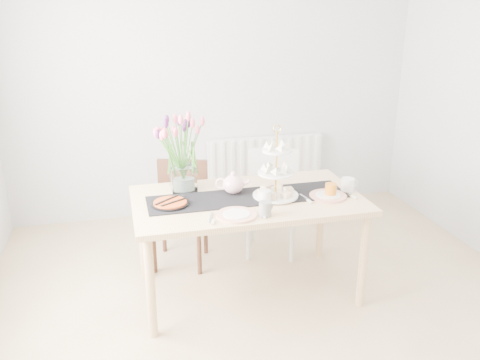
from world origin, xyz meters
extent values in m
plane|color=tan|center=(0.00, 0.00, 0.00)|extent=(4.50, 4.50, 0.00)
plane|color=#B2B4B7|center=(0.00, 2.25, 1.30)|extent=(4.00, 0.00, 4.00)
cube|color=white|center=(0.50, 2.19, 0.45)|extent=(1.20, 0.08, 0.60)
cube|color=tan|center=(-0.10, 0.62, 0.73)|extent=(1.60, 0.90, 0.04)
cylinder|color=tan|center=(-0.83, 0.24, 0.35)|extent=(0.06, 0.06, 0.71)
cylinder|color=tan|center=(0.63, 0.24, 0.35)|extent=(0.06, 0.06, 0.71)
cylinder|color=tan|center=(-0.83, 1.00, 0.35)|extent=(0.06, 0.06, 0.71)
cylinder|color=tan|center=(0.63, 1.00, 0.35)|extent=(0.06, 0.06, 0.71)
cube|color=#381F14|center=(-0.52, 1.18, 0.42)|extent=(0.52, 0.52, 0.04)
cube|color=#381F14|center=(-0.46, 1.36, 0.64)|extent=(0.40, 0.17, 0.39)
cylinder|color=#381F14|center=(-0.75, 1.07, 0.20)|extent=(0.04, 0.04, 0.40)
cylinder|color=#381F14|center=(-0.41, 0.95, 0.20)|extent=(0.04, 0.04, 0.40)
cylinder|color=#381F14|center=(-0.63, 1.41, 0.20)|extent=(0.04, 0.04, 0.40)
cylinder|color=#381F14|center=(-0.29, 1.29, 0.20)|extent=(0.04, 0.04, 0.40)
cube|color=silver|center=(0.26, 1.20, 0.44)|extent=(0.55, 0.55, 0.04)
cube|color=silver|center=(0.33, 1.38, 0.66)|extent=(0.42, 0.18, 0.41)
cylinder|color=silver|center=(0.03, 1.09, 0.21)|extent=(0.04, 0.04, 0.42)
cylinder|color=silver|center=(0.37, 0.97, 0.21)|extent=(0.04, 0.04, 0.42)
cylinder|color=silver|center=(0.15, 1.43, 0.21)|extent=(0.04, 0.04, 0.42)
cylinder|color=silver|center=(0.49, 1.31, 0.21)|extent=(0.04, 0.04, 0.42)
cube|color=black|center=(-0.10, 0.62, 0.75)|extent=(1.40, 0.35, 0.01)
cube|color=silver|center=(-0.52, 0.89, 0.84)|extent=(0.18, 0.18, 0.18)
cylinder|color=gold|center=(0.09, 0.58, 0.98)|extent=(0.01, 0.01, 0.47)
cylinder|color=white|center=(0.09, 0.58, 0.77)|extent=(0.32, 0.32, 0.01)
cylinder|color=white|center=(0.09, 0.58, 0.93)|extent=(0.26, 0.26, 0.01)
cylinder|color=white|center=(0.09, 0.58, 1.09)|extent=(0.20, 0.20, 0.01)
cylinder|color=silver|center=(0.63, 0.57, 0.80)|extent=(0.10, 0.10, 0.10)
cylinder|color=black|center=(-0.65, 0.60, 0.76)|extent=(0.25, 0.25, 0.02)
cylinder|color=#CE471D|center=(-0.65, 0.60, 0.78)|extent=(0.22, 0.22, 0.01)
cylinder|color=gray|center=(-0.08, 0.28, 0.80)|extent=(0.11, 0.11, 0.10)
cylinder|color=silver|center=(-0.02, 0.48, 0.80)|extent=(0.09, 0.09, 0.10)
cylinder|color=orange|center=(0.47, 0.50, 0.80)|extent=(0.11, 0.11, 0.09)
cylinder|color=silver|center=(-0.26, 0.33, 0.76)|extent=(0.33, 0.33, 0.01)
cylinder|color=silver|center=(0.45, 0.50, 0.76)|extent=(0.30, 0.30, 0.01)
camera|label=1|loc=(-0.96, -2.58, 2.06)|focal=38.00mm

